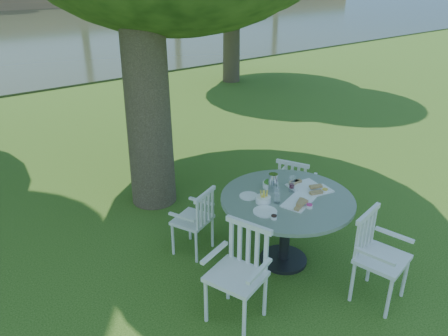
% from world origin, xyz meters
% --- Properties ---
extents(ground, '(140.00, 140.00, 0.00)m').
position_xyz_m(ground, '(0.00, 0.00, 0.00)').
color(ground, '#1F400D').
rests_on(ground, ground).
extents(table, '(1.50, 1.50, 0.86)m').
position_xyz_m(table, '(0.06, -0.88, 0.71)').
color(table, black).
rests_on(table, ground).
extents(chair_ne, '(0.57, 0.59, 0.89)m').
position_xyz_m(chair_ne, '(0.86, -0.24, 0.52)').
color(chair_ne, white).
rests_on(chair_ne, ground).
extents(chair_nw, '(0.55, 0.54, 0.85)m').
position_xyz_m(chair_nw, '(-0.64, -0.12, 0.50)').
color(chair_nw, white).
rests_on(chair_nw, ground).
extents(chair_sw, '(0.60, 0.62, 0.99)m').
position_xyz_m(chair_sw, '(-0.89, -1.23, 0.58)').
color(chair_sw, white).
rests_on(chair_sw, ground).
extents(chair_se, '(0.57, 0.55, 0.97)m').
position_xyz_m(chair_se, '(0.35, -1.86, 0.57)').
color(chair_se, white).
rests_on(chair_se, ground).
extents(tableware, '(1.11, 0.74, 0.21)m').
position_xyz_m(tableware, '(0.05, -0.80, 0.90)').
color(tableware, white).
rests_on(tableware, table).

